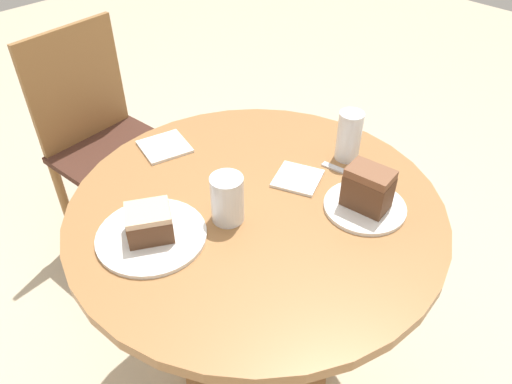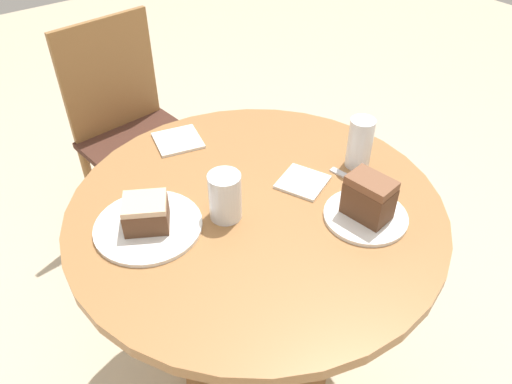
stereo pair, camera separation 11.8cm
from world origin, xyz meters
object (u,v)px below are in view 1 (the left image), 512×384
(chair, at_px, (110,145))
(plate_far, at_px, (152,236))
(glass_lemonade, at_px, (227,201))
(plate_near, at_px, (365,207))
(cake_slice_near, at_px, (368,188))
(glass_water, at_px, (349,139))
(cake_slice_far, at_px, (149,222))

(chair, bearing_deg, plate_far, -117.92)
(chair, relative_size, glass_lemonade, 7.56)
(plate_near, xyz_separation_m, plate_far, (-0.42, 0.28, 0.00))
(cake_slice_near, height_order, glass_water, glass_water)
(chair, xyz_separation_m, cake_slice_far, (-0.33, -0.79, 0.33))
(plate_near, relative_size, plate_far, 0.79)
(cake_slice_far, distance_m, glass_lemonade, 0.18)
(cake_slice_near, height_order, glass_lemonade, glass_lemonade)
(plate_near, height_order, cake_slice_far, cake_slice_far)
(chair, relative_size, plate_near, 4.55)
(glass_lemonade, bearing_deg, cake_slice_near, -38.70)
(plate_near, bearing_deg, chair, 95.12)
(plate_far, relative_size, cake_slice_far, 1.94)
(cake_slice_near, distance_m, glass_lemonade, 0.33)
(plate_near, height_order, cake_slice_near, cake_slice_near)
(plate_far, distance_m, cake_slice_far, 0.04)
(glass_lemonade, bearing_deg, plate_far, 156.03)
(cake_slice_far, height_order, glass_water, glass_water)
(cake_slice_far, height_order, glass_lemonade, glass_lemonade)
(plate_far, distance_m, glass_water, 0.57)
(glass_lemonade, xyz_separation_m, glass_water, (0.39, -0.05, 0.01))
(plate_far, bearing_deg, glass_lemonade, -23.97)
(cake_slice_near, relative_size, cake_slice_far, 0.90)
(plate_far, height_order, cake_slice_far, cake_slice_far)
(cake_slice_far, relative_size, glass_lemonade, 1.08)
(cake_slice_near, bearing_deg, chair, 95.12)
(chair, height_order, glass_lemonade, chair)
(glass_lemonade, height_order, glass_water, glass_water)
(cake_slice_near, distance_m, glass_water, 0.21)
(plate_far, bearing_deg, cake_slice_far, 0.00)
(plate_far, relative_size, glass_lemonade, 2.09)
(cake_slice_near, bearing_deg, glass_lemonade, 141.30)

